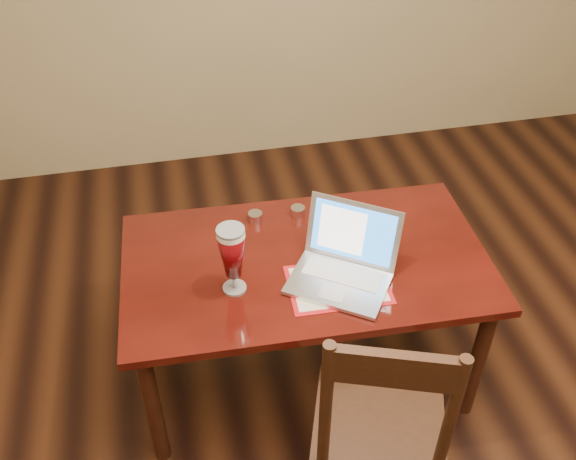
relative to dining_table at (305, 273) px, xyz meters
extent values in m
cube|color=#450D09|center=(0.01, 0.01, 0.05)|extent=(1.46, 0.86, 0.04)
cylinder|color=black|center=(-0.65, -0.30, -0.29)|extent=(0.06, 0.06, 0.64)
cylinder|color=black|center=(0.64, -0.35, -0.29)|extent=(0.06, 0.06, 0.64)
cylinder|color=black|center=(-0.62, 0.37, -0.29)|extent=(0.06, 0.06, 0.64)
cylinder|color=black|center=(0.66, 0.31, -0.29)|extent=(0.06, 0.06, 0.64)
cube|color=#B31017|center=(0.09, -0.16, 0.07)|extent=(0.39, 0.28, 0.00)
cube|color=beige|center=(0.09, -0.16, 0.07)|extent=(0.35, 0.25, 0.00)
cube|color=silver|center=(0.09, -0.16, 0.08)|extent=(0.44, 0.41, 0.02)
cube|color=silver|center=(0.12, -0.12, 0.09)|extent=(0.31, 0.26, 0.00)
cube|color=silver|center=(0.05, -0.22, 0.09)|extent=(0.11, 0.10, 0.00)
cube|color=silver|center=(0.18, -0.03, 0.21)|extent=(0.34, 0.26, 0.24)
cube|color=blue|center=(0.17, -0.04, 0.21)|extent=(0.29, 0.23, 0.20)
cube|color=white|center=(0.14, -0.01, 0.21)|extent=(0.17, 0.14, 0.17)
cylinder|color=silver|center=(-0.29, -0.09, 0.07)|extent=(0.09, 0.09, 0.01)
cylinder|color=silver|center=(-0.29, -0.09, 0.11)|extent=(0.02, 0.02, 0.06)
cylinder|color=white|center=(-0.29, -0.09, 0.33)|extent=(0.10, 0.10, 0.02)
cylinder|color=silver|center=(-0.29, -0.09, 0.35)|extent=(0.10, 0.10, 0.01)
cylinder|color=silver|center=(-0.15, 0.29, 0.09)|extent=(0.06, 0.06, 0.04)
cylinder|color=silver|center=(0.04, 0.29, 0.09)|extent=(0.06, 0.06, 0.04)
cube|color=black|center=(0.11, -0.63, -0.15)|extent=(0.56, 0.55, 0.04)
cylinder|color=black|center=(0.00, -0.41, -0.39)|extent=(0.04, 0.04, 0.43)
cylinder|color=black|center=(0.34, -0.54, -0.39)|extent=(0.04, 0.04, 0.43)
cylinder|color=black|center=(-0.11, -0.73, 0.15)|extent=(0.04, 0.04, 0.57)
cylinder|color=black|center=(0.23, -0.85, 0.15)|extent=(0.04, 0.04, 0.57)
cube|color=black|center=(0.06, -0.79, 0.36)|extent=(0.35, 0.15, 0.13)
camera|label=1|loc=(-0.46, -1.80, 1.76)|focal=40.00mm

